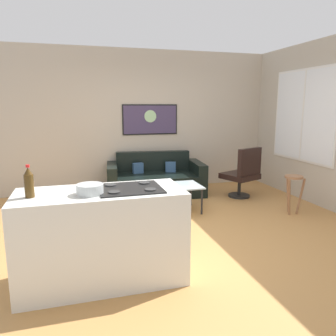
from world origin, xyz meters
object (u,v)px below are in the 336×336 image
object	(u,v)px
couch	(155,180)
armchair	(243,173)
bar_stool	(293,185)
coffee_table	(172,188)
wall_painting	(150,120)
soda_bottle	(29,183)
mixing_bowl	(90,189)

from	to	relation	value
couch	armchair	bearing A→B (deg)	-25.18
couch	armchair	distance (m)	1.68
couch	bar_stool	xyz separation A→B (m)	(1.81, -1.76, 0.19)
coffee_table	wall_painting	distance (m)	1.93
couch	soda_bottle	world-z (taller)	soda_bottle
couch	mixing_bowl	size ratio (longest dim) A/B	7.82
soda_bottle	wall_painting	size ratio (longest dim) A/B	0.26
armchair	bar_stool	bearing A→B (deg)	-73.87
bar_stool	wall_painting	world-z (taller)	wall_painting
bar_stool	wall_painting	xyz separation A→B (m)	(-1.79, 2.25, 0.96)
couch	coffee_table	world-z (taller)	couch
bar_stool	armchair	bearing A→B (deg)	106.13
bar_stool	wall_painting	size ratio (longest dim) A/B	0.55
couch	soda_bottle	xyz separation A→B (m)	(-1.88, -3.04, 0.77)
soda_bottle	couch	bearing A→B (deg)	58.36
couch	coffee_table	size ratio (longest dim) A/B	2.03
wall_painting	bar_stool	bearing A→B (deg)	-51.49
coffee_table	bar_stool	distance (m)	1.93
bar_stool	couch	bearing A→B (deg)	135.81
couch	wall_painting	distance (m)	1.25
couch	mixing_bowl	world-z (taller)	mixing_bowl
armchair	bar_stool	world-z (taller)	armchair
bar_stool	mixing_bowl	size ratio (longest dim) A/B	2.53
couch	soda_bottle	distance (m)	3.66
couch	armchair	world-z (taller)	armchair
coffee_table	wall_painting	xyz separation A→B (m)	(0.03, 1.64, 1.03)
mixing_bowl	soda_bottle	bearing A→B (deg)	175.51
soda_bottle	mixing_bowl	distance (m)	0.52
armchair	mixing_bowl	world-z (taller)	mixing_bowl
bar_stool	mixing_bowl	bearing A→B (deg)	-157.45
coffee_table	bar_stool	size ratio (longest dim) A/B	1.52
bar_stool	mixing_bowl	distance (m)	3.48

